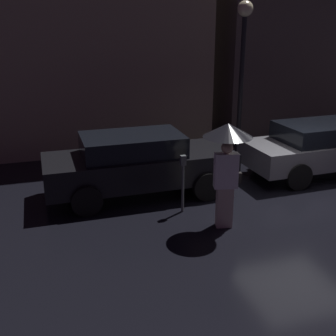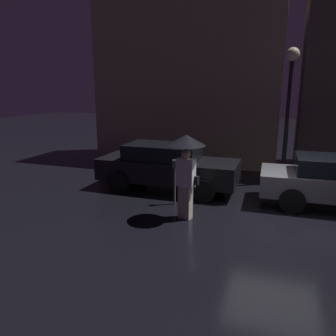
{
  "view_description": "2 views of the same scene",
  "coord_description": "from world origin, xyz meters",
  "px_view_note": "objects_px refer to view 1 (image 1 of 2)",
  "views": [
    {
      "loc": [
        -5.79,
        -7.88,
        4.07
      ],
      "look_at": [
        -3.27,
        0.16,
        1.11
      ],
      "focal_mm": 45.0,
      "sensor_mm": 36.0,
      "label": 1
    },
    {
      "loc": [
        -0.16,
        -8.4,
        3.32
      ],
      "look_at": [
        -3.13,
        0.3,
        1.06
      ],
      "focal_mm": 35.0,
      "sensor_mm": 36.0,
      "label": 2
    }
  ],
  "objects_px": {
    "parked_car_grey": "(326,146)",
    "pedestrian_with_umbrella": "(227,151)",
    "parked_car_black": "(138,163)",
    "parking_meter": "(183,178)",
    "street_lamp_near": "(243,50)"
  },
  "relations": [
    {
      "from": "parked_car_grey",
      "to": "parked_car_black",
      "type": "bearing_deg",
      "value": 177.7
    },
    {
      "from": "parked_car_black",
      "to": "street_lamp_near",
      "type": "height_order",
      "value": "street_lamp_near"
    },
    {
      "from": "parked_car_black",
      "to": "parked_car_grey",
      "type": "bearing_deg",
      "value": -0.84
    },
    {
      "from": "parked_car_grey",
      "to": "parking_meter",
      "type": "distance_m",
      "value": 4.79
    },
    {
      "from": "parked_car_black",
      "to": "pedestrian_with_umbrella",
      "type": "xyz_separation_m",
      "value": [
        1.28,
        -2.22,
        0.84
      ]
    },
    {
      "from": "parked_car_grey",
      "to": "pedestrian_with_umbrella",
      "type": "height_order",
      "value": "pedestrian_with_umbrella"
    },
    {
      "from": "parked_car_black",
      "to": "street_lamp_near",
      "type": "bearing_deg",
      "value": 28.5
    },
    {
      "from": "parked_car_black",
      "to": "street_lamp_near",
      "type": "relative_size",
      "value": 0.99
    },
    {
      "from": "parked_car_grey",
      "to": "pedestrian_with_umbrella",
      "type": "bearing_deg",
      "value": -153.52
    },
    {
      "from": "parking_meter",
      "to": "parked_car_black",
      "type": "bearing_deg",
      "value": 117.99
    },
    {
      "from": "parking_meter",
      "to": "street_lamp_near",
      "type": "bearing_deg",
      "value": 47.95
    },
    {
      "from": "parked_car_grey",
      "to": "pedestrian_with_umbrella",
      "type": "xyz_separation_m",
      "value": [
        -4.04,
        -2.16,
        0.87
      ]
    },
    {
      "from": "parked_car_black",
      "to": "parking_meter",
      "type": "xyz_separation_m",
      "value": [
        0.69,
        -1.3,
        0.01
      ]
    },
    {
      "from": "parked_car_grey",
      "to": "street_lamp_near",
      "type": "relative_size",
      "value": 1.03
    },
    {
      "from": "parked_car_grey",
      "to": "street_lamp_near",
      "type": "bearing_deg",
      "value": 127.05
    }
  ]
}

